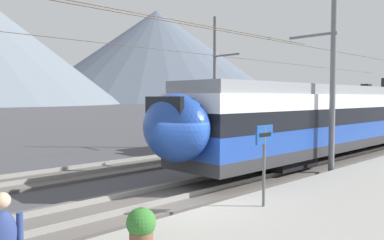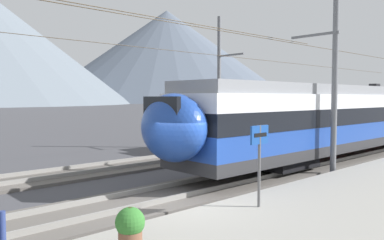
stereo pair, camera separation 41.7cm
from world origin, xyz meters
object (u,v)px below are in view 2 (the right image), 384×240
(train_near_platform, at_px, (363,115))
(potted_plant_platform_edge, at_px, (130,226))
(catenary_mast_mid, at_px, (332,76))
(platform_sign, at_px, (259,147))
(train_far_track, at_px, (347,110))
(catenary_mast_far_side, at_px, (220,81))

(train_near_platform, relative_size, potted_plant_platform_edge, 35.74)
(train_near_platform, distance_m, catenary_mast_mid, 7.61)
(platform_sign, bearing_deg, potted_plant_platform_edge, -178.14)
(train_near_platform, bearing_deg, train_far_track, 29.89)
(catenary_mast_mid, bearing_deg, train_near_platform, 13.99)
(catenary_mast_mid, bearing_deg, train_far_track, 23.60)
(train_far_track, distance_m, potted_plant_platform_edge, 29.27)
(catenary_mast_mid, height_order, catenary_mast_far_side, catenary_mast_far_side)
(platform_sign, bearing_deg, catenary_mast_far_side, 47.54)
(catenary_mast_mid, height_order, potted_plant_platform_edge, catenary_mast_mid)
(train_far_track, relative_size, potted_plant_platform_edge, 40.16)
(train_near_platform, distance_m, catenary_mast_far_side, 8.69)
(train_near_platform, xyz_separation_m, potted_plant_platform_edge, (-18.08, -3.45, -1.45))
(catenary_mast_mid, distance_m, catenary_mast_far_side, 9.60)
(catenary_mast_mid, bearing_deg, potted_plant_platform_edge, -171.34)
(platform_sign, height_order, potted_plant_platform_edge, platform_sign)
(train_near_platform, bearing_deg, catenary_mast_far_side, 119.52)
(train_far_track, bearing_deg, potted_plant_platform_edge, -162.00)
(platform_sign, bearing_deg, catenary_mast_mid, 12.76)
(catenary_mast_far_side, distance_m, potted_plant_platform_edge, 17.97)
(catenary_mast_far_side, distance_m, platform_sign, 14.63)
(train_near_platform, relative_size, catenary_mast_mid, 0.71)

